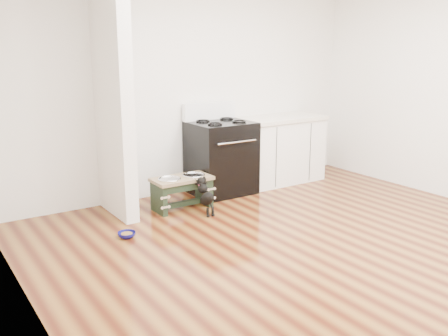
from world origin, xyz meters
TOP-DOWN VIEW (x-y plane):
  - ground at (0.00, 0.00)m, footprint 5.00×5.00m
  - room_shell at (0.00, 0.00)m, footprint 5.00×5.00m
  - partition_wall at (-1.18, 2.10)m, footprint 0.15×0.80m
  - oven_range at (0.25, 2.16)m, footprint 0.76×0.69m
  - cabinet_run at (1.23, 2.18)m, footprint 1.24×0.64m
  - dog_feeder at (-0.49, 1.86)m, footprint 0.69×0.37m
  - puppy at (-0.36, 1.54)m, footprint 0.12×0.35m
  - floor_bowl at (-1.39, 1.37)m, footprint 0.20×0.20m

SIDE VIEW (x-z plane):
  - ground at x=0.00m, z-range 0.00..0.00m
  - floor_bowl at x=-1.39m, z-range 0.00..0.06m
  - puppy at x=-0.36m, z-range 0.02..0.44m
  - dog_feeder at x=-0.49m, z-range 0.07..0.46m
  - cabinet_run at x=1.23m, z-range 0.00..0.91m
  - oven_range at x=0.25m, z-range -0.09..1.05m
  - partition_wall at x=-1.18m, z-range 0.00..2.70m
  - room_shell at x=0.00m, z-range -0.88..4.12m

